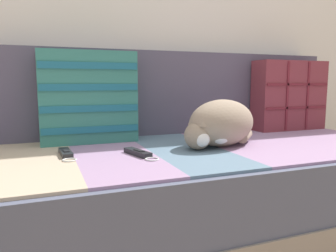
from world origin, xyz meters
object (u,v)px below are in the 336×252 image
throw_pillow_quilted (289,96)px  game_remote_near (66,153)px  couch (179,195)px  game_remote_far (139,153)px  sleeping_cat (220,125)px  throw_pillow_striped (88,97)px

throw_pillow_quilted → game_remote_near: 1.27m
couch → game_remote_far: 0.32m
sleeping_cat → throw_pillow_quilted: bearing=26.0°
game_remote_near → couch: bearing=1.3°
throw_pillow_quilted → game_remote_far: (-0.98, -0.34, -0.18)m
game_remote_far → sleeping_cat: bearing=6.4°
game_remote_near → throw_pillow_striped: bearing=64.3°
sleeping_cat → game_remote_near: sleeping_cat is taller
game_remote_near → game_remote_far: bearing=-20.2°
sleeping_cat → game_remote_near: bearing=175.2°
sleeping_cat → game_remote_near: 0.62m
throw_pillow_quilted → game_remote_far: size_ratio=2.18×
throw_pillow_striped → sleeping_cat: size_ratio=1.11×
throw_pillow_quilted → game_remote_near: size_ratio=2.29×
game_remote_far → throw_pillow_striped: bearing=110.7°
couch → sleeping_cat: bearing=-21.1°
throw_pillow_striped → game_remote_far: size_ratio=2.13×
throw_pillow_striped → game_remote_near: throw_pillow_striped is taller
couch → throw_pillow_striped: (-0.33, 0.24, 0.41)m
throw_pillow_quilted → sleeping_cat: bearing=-154.0°
game_remote_far → throw_pillow_quilted: bearing=19.2°
couch → game_remote_far: size_ratio=10.88×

